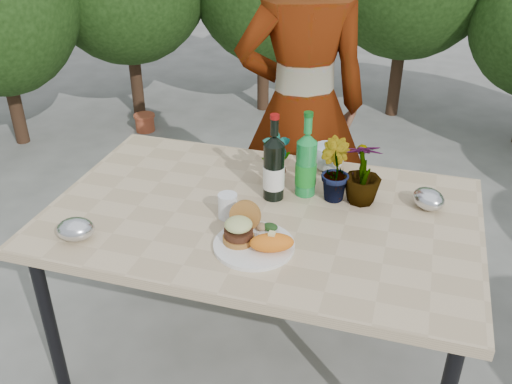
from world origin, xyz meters
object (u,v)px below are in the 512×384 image
(patio_table, at_px, (262,224))
(wine_bottle, at_px, (274,168))
(person, at_px, (302,109))
(dinner_plate, at_px, (254,245))

(patio_table, xyz_separation_m, wine_bottle, (0.01, 0.12, 0.19))
(patio_table, distance_m, person, 0.77)
(dinner_plate, bearing_deg, patio_table, 99.28)
(patio_table, bearing_deg, wine_bottle, 83.74)
(dinner_plate, height_order, wine_bottle, wine_bottle)
(person, bearing_deg, wine_bottle, 71.41)
(patio_table, distance_m, dinner_plate, 0.24)
(wine_bottle, xyz_separation_m, person, (-0.03, 0.64, -0.00))
(wine_bottle, height_order, person, person)
(patio_table, xyz_separation_m, dinner_plate, (0.04, -0.23, 0.06))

